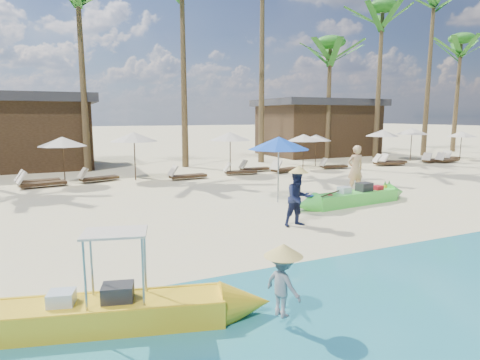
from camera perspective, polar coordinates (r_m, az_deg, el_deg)
name	(u,v)px	position (r m, az deg, el deg)	size (l,w,h in m)	color
ground	(257,231)	(10.79, 2.48, -7.21)	(240.00, 240.00, 0.00)	beige
wet_sand_strip	(402,314)	(6.99, 22.03, -17.25)	(240.00, 4.50, 0.01)	tan
green_canoe	(355,197)	(14.45, 15.98, -2.38)	(5.63, 1.08, 0.72)	#48DF44
yellow_canoe	(103,313)	(6.36, -18.91, -17.47)	(5.43, 1.69, 1.43)	yellow
tourist	(355,169)	(16.71, 16.08, 1.55)	(0.69, 0.45, 1.88)	tan
vendor_green	(298,198)	(11.17, 8.25, -2.60)	(0.76, 0.59, 1.56)	#161D3D
vendor_yellow	(283,284)	(5.92, 6.12, -14.52)	(0.62, 0.36, 0.96)	gray
blue_umbrella	(279,143)	(14.00, 5.52, 5.24)	(2.16, 2.16, 2.32)	#99999E
resort_parasol_4	(62,142)	(19.25, -23.95, 5.01)	(2.07, 2.07, 2.13)	#3D2A19
lounger_4_left	(40,183)	(19.15, -26.61, -0.32)	(1.99, 0.94, 0.65)	#3D2A19
lounger_4_right	(36,180)	(20.01, -27.08, -0.02)	(1.88, 0.81, 0.62)	#3D2A19
resort_parasol_5	(134,137)	(19.59, -14.85, 5.97)	(2.22, 2.22, 2.29)	#3D2A19
lounger_5_left	(97,177)	(19.80, -19.72, 0.35)	(1.89, 1.05, 0.61)	#3D2A19
resort_parasol_6	(230,136)	(20.74, -1.41, 6.24)	(2.15, 2.15, 2.22)	#3D2A19
lounger_6_left	(186,175)	(19.50, -7.75, 0.69)	(1.90, 0.72, 0.63)	#3D2A19
lounger_6_right	(238,171)	(20.87, -0.25, 1.28)	(1.78, 0.80, 0.58)	#3D2A19
resort_parasol_7	(304,138)	(23.12, 9.03, 5.97)	(1.96, 1.96, 2.01)	#3D2A19
lounger_7_left	(253,168)	(22.07, 1.90, 1.71)	(1.76, 0.57, 0.59)	#3D2A19
lounger_7_right	(284,169)	(21.82, 6.26, 1.62)	(1.97, 1.19, 0.64)	#3D2A19
resort_parasol_8	(316,138)	(24.80, 10.78, 5.94)	(1.87, 1.87, 1.93)	#3D2A19
lounger_8_left	(332,166)	(23.87, 12.97, 2.01)	(1.69, 0.71, 0.56)	#3D2A19
resort_parasol_9	(382,133)	(27.52, 19.60, 6.32)	(2.10, 2.10, 2.16)	#3D2A19
lounger_9_left	(392,161)	(26.99, 20.75, 2.51)	(1.89, 0.62, 0.64)	#3D2A19
lounger_9_right	(387,162)	(26.28, 20.16, 2.38)	(1.97, 1.13, 0.64)	#3D2A19
resort_parasol_10	(412,131)	(29.86, 23.27, 6.40)	(2.17, 2.17, 2.23)	#3D2A19
lounger_10_left	(446,160)	(29.59, 27.27, 2.60)	(1.87, 0.75, 0.62)	#3D2A19
lounger_10_right	(431,160)	(29.17, 25.54, 2.63)	(1.84, 0.99, 0.60)	#3D2A19
resort_parasol_11	(462,134)	(31.92, 29.01, 5.73)	(1.93, 1.93, 1.99)	#3D2A19
lounger_11_left	(450,157)	(31.21, 27.71, 2.86)	(1.93, 1.06, 0.63)	#3D2A19
palm_3	(78,8)	(24.21, -21.99, 21.71)	(2.08, 2.08, 10.52)	brown
palm_4	(182,1)	(25.08, -8.25, 23.83)	(2.08, 2.08, 11.70)	brown
palm_6	(330,58)	(29.78, 12.68, 16.63)	(2.08, 2.08, 8.51)	brown
palm_7	(382,31)	(31.81, 19.50, 19.39)	(2.08, 2.08, 11.08)	brown
palm_8	(433,18)	(34.97, 25.74, 20.02)	(2.08, 2.08, 12.70)	brown
palm_9	(460,55)	(39.45, 28.85, 15.31)	(2.08, 2.08, 9.82)	brown
pavilion_east	(317,127)	(32.62, 10.89, 7.46)	(8.80, 6.60, 4.30)	#3D2A19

